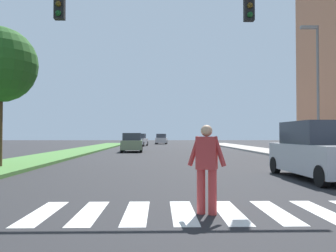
{
  "coord_description": "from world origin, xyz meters",
  "views": [
    {
      "loc": [
        -0.91,
        1.57,
        1.5
      ],
      "look_at": [
        -0.43,
        20.98,
        1.99
      ],
      "focal_mm": 37.65,
      "sensor_mm": 36.0,
      "label": 1
    }
  ],
  "objects_px": {
    "sedan_far_horizon": "(161,139)",
    "suv_crossing": "(319,152)",
    "sedan_midblock": "(132,143)",
    "traffic_light_gantry": "(60,30)",
    "sedan_distant": "(139,140)",
    "pedestrian_performer": "(207,165)",
    "street_lamp_right": "(316,80)"
  },
  "relations": [
    {
      "from": "suv_crossing",
      "to": "sedan_distant",
      "type": "xyz_separation_m",
      "value": [
        -8.14,
        34.95,
        -0.16
      ]
    },
    {
      "from": "pedestrian_performer",
      "to": "sedan_far_horizon",
      "type": "height_order",
      "value": "pedestrian_performer"
    },
    {
      "from": "suv_crossing",
      "to": "sedan_far_horizon",
      "type": "height_order",
      "value": "suv_crossing"
    },
    {
      "from": "street_lamp_right",
      "to": "sedan_distant",
      "type": "xyz_separation_m",
      "value": [
        -11.49,
        27.37,
        -3.82
      ]
    },
    {
      "from": "street_lamp_right",
      "to": "suv_crossing",
      "type": "relative_size",
      "value": 1.61
    },
    {
      "from": "sedan_far_horizon",
      "to": "sedan_midblock",
      "type": "bearing_deg",
      "value": -95.96
    },
    {
      "from": "sedan_midblock",
      "to": "sedan_distant",
      "type": "bearing_deg",
      "value": 91.04
    },
    {
      "from": "suv_crossing",
      "to": "street_lamp_right",
      "type": "bearing_deg",
      "value": 66.09
    },
    {
      "from": "street_lamp_right",
      "to": "sedan_far_horizon",
      "type": "xyz_separation_m",
      "value": [
        -8.46,
        37.97,
        -3.82
      ]
    },
    {
      "from": "street_lamp_right",
      "to": "traffic_light_gantry",
      "type": "bearing_deg",
      "value": -139.98
    },
    {
      "from": "sedan_midblock",
      "to": "sedan_far_horizon",
      "type": "xyz_separation_m",
      "value": [
        2.75,
        26.34,
        0.0
      ]
    },
    {
      "from": "street_lamp_right",
      "to": "pedestrian_performer",
      "type": "xyz_separation_m",
      "value": [
        -7.9,
        -12.77,
        -3.66
      ]
    },
    {
      "from": "sedan_midblock",
      "to": "sedan_distant",
      "type": "xyz_separation_m",
      "value": [
        -0.29,
        15.75,
        0.0
      ]
    },
    {
      "from": "traffic_light_gantry",
      "to": "pedestrian_performer",
      "type": "relative_size",
      "value": 5.74
    },
    {
      "from": "sedan_midblock",
      "to": "sedan_distant",
      "type": "height_order",
      "value": "sedan_distant"
    },
    {
      "from": "sedan_midblock",
      "to": "pedestrian_performer",
      "type": "bearing_deg",
      "value": -82.28
    },
    {
      "from": "sedan_far_horizon",
      "to": "suv_crossing",
      "type": "bearing_deg",
      "value": -83.61
    },
    {
      "from": "pedestrian_performer",
      "to": "sedan_midblock",
      "type": "relative_size",
      "value": 0.41
    },
    {
      "from": "sedan_midblock",
      "to": "sedan_far_horizon",
      "type": "relative_size",
      "value": 0.93
    },
    {
      "from": "sedan_distant",
      "to": "sedan_far_horizon",
      "type": "relative_size",
      "value": 1.07
    },
    {
      "from": "traffic_light_gantry",
      "to": "pedestrian_performer",
      "type": "xyz_separation_m",
      "value": [
        3.65,
        -3.07,
        -3.46
      ]
    },
    {
      "from": "pedestrian_performer",
      "to": "sedan_distant",
      "type": "relative_size",
      "value": 0.36
    },
    {
      "from": "street_lamp_right",
      "to": "sedan_midblock",
      "type": "xyz_separation_m",
      "value": [
        -11.21,
        11.63,
        -3.83
      ]
    },
    {
      "from": "traffic_light_gantry",
      "to": "pedestrian_performer",
      "type": "height_order",
      "value": "traffic_light_gantry"
    },
    {
      "from": "sedan_midblock",
      "to": "street_lamp_right",
      "type": "bearing_deg",
      "value": -46.05
    },
    {
      "from": "traffic_light_gantry",
      "to": "street_lamp_right",
      "type": "xyz_separation_m",
      "value": [
        11.56,
        9.7,
        0.2
      ]
    },
    {
      "from": "pedestrian_performer",
      "to": "sedan_midblock",
      "type": "distance_m",
      "value": 24.62
    },
    {
      "from": "traffic_light_gantry",
      "to": "sedan_midblock",
      "type": "height_order",
      "value": "traffic_light_gantry"
    },
    {
      "from": "sedan_distant",
      "to": "pedestrian_performer",
      "type": "bearing_deg",
      "value": -84.89
    },
    {
      "from": "traffic_light_gantry",
      "to": "suv_crossing",
      "type": "height_order",
      "value": "traffic_light_gantry"
    },
    {
      "from": "traffic_light_gantry",
      "to": "sedan_distant",
      "type": "bearing_deg",
      "value": 89.91
    },
    {
      "from": "pedestrian_performer",
      "to": "sedan_distant",
      "type": "height_order",
      "value": "pedestrian_performer"
    }
  ]
}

